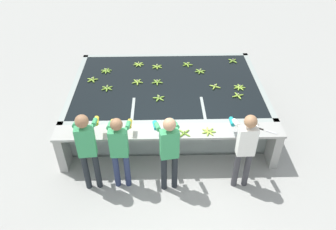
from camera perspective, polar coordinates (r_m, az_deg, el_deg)
ground_plane at (r=6.68m, az=0.23°, el=-9.77°), size 80.00×80.00×0.00m
wash_tank at (r=7.89m, az=-0.15°, el=2.77°), size 4.40×3.00×0.87m
work_ledge at (r=6.41m, az=0.19°, el=-4.51°), size 4.40×0.45×0.87m
worker_0 at (r=5.88m, az=-13.93°, el=-5.18°), size 0.45×0.73×1.70m
worker_1 at (r=5.86m, az=-8.46°, el=-5.51°), size 0.40×0.71×1.59m
worker_2 at (r=5.72m, az=0.17°, el=-5.73°), size 0.48×0.74×1.64m
worker_3 at (r=5.93m, az=13.34°, el=-5.09°), size 0.41×0.72×1.66m
banana_bunch_floating_0 at (r=8.32m, az=-1.91°, el=8.42°), size 0.26×0.28×0.08m
banana_bunch_floating_1 at (r=7.57m, az=-10.57°, el=4.62°), size 0.26×0.28×0.08m
banana_bunch_floating_2 at (r=8.43m, az=3.40°, el=8.78°), size 0.27×0.27×0.08m
banana_bunch_floating_3 at (r=8.15m, az=5.60°, el=7.59°), size 0.28×0.28×0.08m
banana_bunch_floating_4 at (r=7.58m, az=8.17°, el=4.93°), size 0.27×0.27×0.08m
banana_bunch_floating_5 at (r=7.11m, az=-1.59°, el=2.96°), size 0.27×0.28×0.08m
banana_bunch_floating_6 at (r=8.27m, az=-10.72°, el=7.58°), size 0.28×0.27×0.08m
banana_bunch_floating_7 at (r=8.75m, az=11.21°, el=9.24°), size 0.23×0.23×0.08m
banana_bunch_floating_8 at (r=7.68m, az=-1.89°, el=5.76°), size 0.28×0.27×0.08m
banana_bunch_floating_9 at (r=8.46m, az=-5.16°, el=8.80°), size 0.28×0.28×0.08m
banana_bunch_floating_10 at (r=7.71m, az=-5.36°, el=5.75°), size 0.28×0.27×0.08m
banana_bunch_floating_11 at (r=7.97m, az=-13.05°, el=6.01°), size 0.27×0.27×0.08m
banana_bunch_floating_12 at (r=7.65m, az=12.33°, el=4.73°), size 0.28×0.28×0.08m
banana_bunch_floating_13 at (r=7.35m, az=12.08°, el=3.31°), size 0.28×0.28×0.08m
banana_bunch_ledge_0 at (r=6.25m, az=7.09°, el=-2.85°), size 0.28×0.28×0.08m
banana_bunch_ledge_1 at (r=6.18m, az=2.89°, el=-3.15°), size 0.23×0.23×0.08m
knife_0 at (r=6.52m, az=16.46°, el=-2.53°), size 0.32×0.19×0.02m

